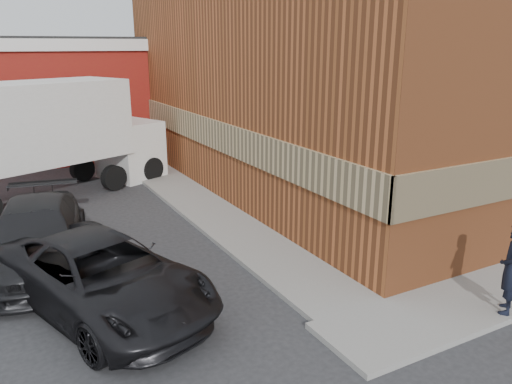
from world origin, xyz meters
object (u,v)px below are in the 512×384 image
suv_a (102,276)px  brick_building (370,60)px  man (512,269)px  suv_b (36,236)px  box_truck (55,130)px

suv_a → brick_building: bearing=8.4°
man → suv_a: man is taller
brick_building → suv_b: size_ratio=3.39×
suv_b → box_truck: bearing=88.7°
box_truck → brick_building: bearing=-35.4°
box_truck → suv_b: bearing=-124.7°
brick_building → suv_a: bearing=-152.3°
box_truck → man: bearing=-85.9°
suv_a → box_truck: size_ratio=0.64×
suv_b → brick_building: bearing=26.3°
suv_b → box_truck: box_truck is taller
suv_a → suv_b: 3.10m
suv_a → suv_b: size_ratio=1.02×
man → box_truck: (-6.54, 13.34, 1.29)m
brick_building → box_truck: bearing=166.6°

